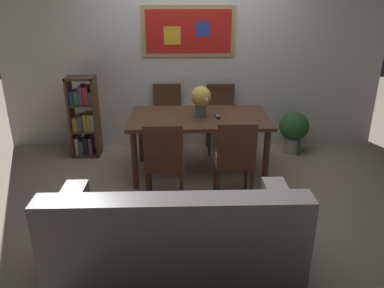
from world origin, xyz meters
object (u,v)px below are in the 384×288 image
(bookshelf, at_px, (84,119))
(flower_vase, at_px, (201,99))
(dining_table, at_px, (199,123))
(potted_ivy, at_px, (294,130))
(dining_chair_near_left, at_px, (164,158))
(tv_remote, at_px, (217,116))
(dining_chair_far_right, at_px, (221,113))
(dining_chair_near_right, at_px, (235,156))
(dining_chair_far_left, at_px, (167,112))
(leather_couch, at_px, (175,243))

(bookshelf, distance_m, flower_vase, 1.68)
(dining_table, xyz_separation_m, potted_ivy, (1.33, 0.62, -0.31))
(dining_table, xyz_separation_m, dining_chair_near_left, (-0.39, -0.77, -0.10))
(potted_ivy, height_order, tv_remote, tv_remote)
(tv_remote, bearing_deg, potted_ivy, 30.10)
(dining_table, bearing_deg, dining_chair_far_right, 66.16)
(dining_chair_near_left, bearing_deg, potted_ivy, 38.98)
(dining_table, relative_size, potted_ivy, 2.72)
(dining_chair_near_left, distance_m, potted_ivy, 2.21)
(dining_chair_far_right, bearing_deg, dining_chair_near_right, -90.27)
(bookshelf, bearing_deg, dining_chair_near_right, -36.67)
(dining_table, xyz_separation_m, dining_chair_far_left, (-0.40, 0.78, -0.10))
(flower_vase, bearing_deg, leather_couch, -98.85)
(dining_chair_far_right, bearing_deg, potted_ivy, -7.65)
(leather_couch, bearing_deg, dining_table, 81.69)
(tv_remote, bearing_deg, dining_chair_far_left, 127.13)
(dining_chair_near_left, distance_m, leather_couch, 1.10)
(dining_table, distance_m, potted_ivy, 1.49)
(dining_chair_far_left, bearing_deg, dining_table, -62.70)
(dining_chair_far_left, xyz_separation_m, tv_remote, (0.61, -0.81, 0.20))
(dining_chair_near_right, bearing_deg, potted_ivy, 53.58)
(dining_table, height_order, dining_chair_far_right, dining_chair_far_right)
(dining_chair_near_left, xyz_separation_m, bookshelf, (-1.10, 1.38, -0.02))
(flower_vase, bearing_deg, dining_chair_far_right, 67.31)
(dining_chair_far_right, relative_size, bookshelf, 0.85)
(dining_chair_far_left, relative_size, potted_ivy, 1.53)
(dining_table, bearing_deg, dining_chair_far_left, 117.30)
(dining_chair_far_right, relative_size, potted_ivy, 1.53)
(dining_table, bearing_deg, bookshelf, 157.76)
(dining_table, height_order, leather_couch, leather_couch)
(bookshelf, height_order, flower_vase, flower_vase)
(dining_chair_far_left, height_order, flower_vase, flower_vase)
(dining_chair_near_right, bearing_deg, dining_chair_far_right, 89.73)
(dining_chair_far_left, bearing_deg, flower_vase, -61.71)
(leather_couch, distance_m, bookshelf, 2.74)
(dining_chair_far_left, distance_m, dining_chair_near_left, 1.54)
(dining_table, relative_size, tv_remote, 10.21)
(bookshelf, relative_size, flower_vase, 3.01)
(flower_vase, bearing_deg, tv_remote, -8.80)
(tv_remote, bearing_deg, dining_chair_near_left, -128.89)
(dining_chair_far_right, bearing_deg, dining_chair_far_left, 177.95)
(dining_chair_far_left, bearing_deg, leather_couch, -87.13)
(dining_chair_near_right, distance_m, leather_couch, 1.27)
(leather_couch, xyz_separation_m, tv_remote, (0.48, 1.81, 0.42))
(dining_chair_near_right, bearing_deg, dining_chair_near_left, -177.75)
(dining_chair_far_right, xyz_separation_m, leather_couch, (-0.60, -2.59, -0.23))
(leather_couch, relative_size, bookshelf, 1.68)
(dining_chair_far_right, height_order, flower_vase, flower_vase)
(dining_chair_far_right, distance_m, dining_chair_near_right, 1.49)
(dining_chair_near_left, height_order, flower_vase, flower_vase)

